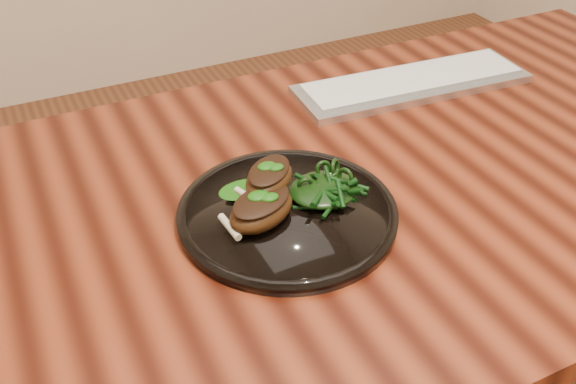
% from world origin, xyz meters
% --- Properties ---
extents(desk, '(1.60, 0.80, 0.75)m').
position_xyz_m(desk, '(0.00, 0.00, 0.67)').
color(desk, '#320D06').
rests_on(desk, ground).
extents(plate, '(0.30, 0.30, 0.02)m').
position_xyz_m(plate, '(-0.15, -0.04, 0.76)').
color(plate, black).
rests_on(plate, desk).
extents(lamb_chop_front, '(0.12, 0.10, 0.05)m').
position_xyz_m(lamb_chop_front, '(-0.19, -0.05, 0.79)').
color(lamb_chop_front, '#3A1E0B').
rests_on(lamb_chop_front, plate).
extents(lamb_chop_back, '(0.11, 0.10, 0.04)m').
position_xyz_m(lamb_chop_back, '(-0.16, -0.01, 0.81)').
color(lamb_chop_back, '#3A1E0B').
rests_on(lamb_chop_back, plate).
extents(herb_smear, '(0.07, 0.05, 0.00)m').
position_xyz_m(herb_smear, '(-0.18, 0.02, 0.77)').
color(herb_smear, '#0C4307').
rests_on(herb_smear, plate).
extents(greens_heap, '(0.10, 0.09, 0.04)m').
position_xyz_m(greens_heap, '(-0.09, -0.03, 0.78)').
color(greens_heap, black).
rests_on(greens_heap, plate).
extents(keyboard, '(0.46, 0.17, 0.02)m').
position_xyz_m(keyboard, '(0.24, 0.21, 0.76)').
color(keyboard, silver).
rests_on(keyboard, desk).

